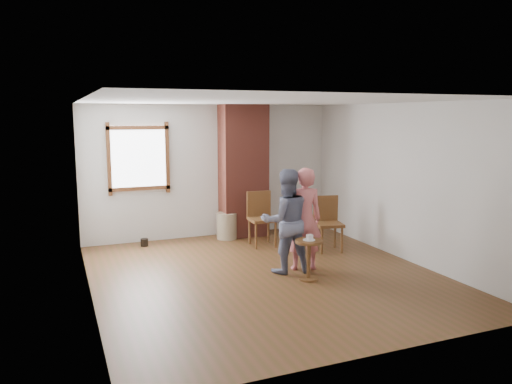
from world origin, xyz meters
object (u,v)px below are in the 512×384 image
at_px(person_pink, 304,219).
at_px(dining_chair_left, 261,215).
at_px(side_table, 309,253).
at_px(stoneware_crock, 227,226).
at_px(man, 286,221).
at_px(dining_chair_right, 328,220).

bearing_deg(person_pink, dining_chair_left, -76.52).
bearing_deg(side_table, stoneware_crock, 96.26).
bearing_deg(person_pink, stoneware_crock, -66.19).
distance_m(dining_chair_left, side_table, 2.13).
distance_m(stoneware_crock, man, 2.39).
bearing_deg(side_table, person_pink, 71.39).
distance_m(stoneware_crock, person_pink, 2.41).
distance_m(dining_chair_right, person_pink, 1.28).
bearing_deg(dining_chair_left, man, -96.11).
height_order(dining_chair_left, side_table, dining_chair_left).
bearing_deg(dining_chair_left, stoneware_crock, 126.14).
bearing_deg(man, dining_chair_left, -92.46).
xyz_separation_m(side_table, man, (-0.15, 0.48, 0.40)).
bearing_deg(man, side_table, 114.13).
relative_size(dining_chair_right, person_pink, 0.60).
distance_m(side_table, person_pink, 0.66).
bearing_deg(stoneware_crock, person_pink, -78.32).
distance_m(stoneware_crock, dining_chair_right, 2.04).
height_order(dining_chair_right, side_table, dining_chair_right).
xyz_separation_m(dining_chair_left, person_pink, (0.04, -1.62, 0.24)).
bearing_deg(dining_chair_right, man, -133.05).
relative_size(stoneware_crock, dining_chair_right, 0.53).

